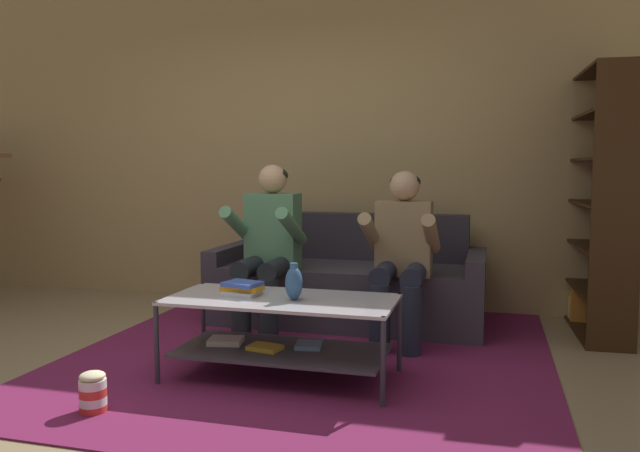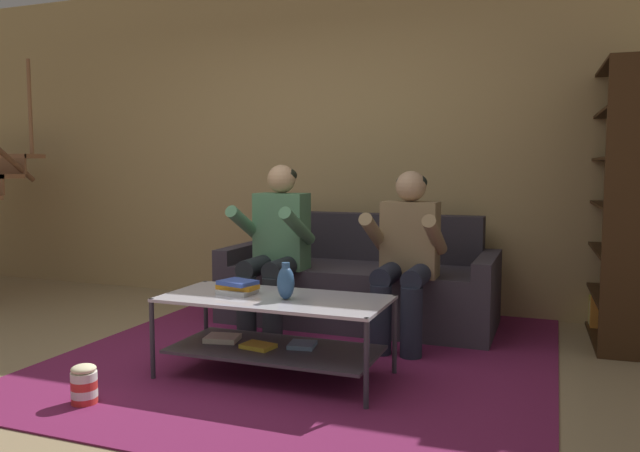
{
  "view_description": "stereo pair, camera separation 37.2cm",
  "coord_description": "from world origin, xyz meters",
  "px_view_note": "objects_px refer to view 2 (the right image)",
  "views": [
    {
      "loc": [
        1.64,
        -2.89,
        1.21
      ],
      "look_at": [
        0.6,
        0.9,
        0.84
      ],
      "focal_mm": 35.0,
      "sensor_mm": 36.0,
      "label": 1
    },
    {
      "loc": [
        1.99,
        -2.77,
        1.21
      ],
      "look_at": [
        0.6,
        0.9,
        0.84
      ],
      "focal_mm": 35.0,
      "sensor_mm": 36.0,
      "label": 2
    }
  ],
  "objects_px": {
    "person_seated_left": "(276,241)",
    "popcorn_tub": "(84,385)",
    "book_stack": "(238,287)",
    "couch": "(359,286)",
    "person_seated_right": "(406,250)",
    "coffee_table": "(273,324)",
    "bookshelf": "(625,218)",
    "vase": "(286,282)"
  },
  "relations": [
    {
      "from": "coffee_table",
      "to": "vase",
      "type": "distance_m",
      "value": 0.28
    },
    {
      "from": "book_stack",
      "to": "popcorn_tub",
      "type": "distance_m",
      "value": 0.98
    },
    {
      "from": "coffee_table",
      "to": "bookshelf",
      "type": "height_order",
      "value": "bookshelf"
    },
    {
      "from": "book_stack",
      "to": "bookshelf",
      "type": "distance_m",
      "value": 2.74
    },
    {
      "from": "couch",
      "to": "bookshelf",
      "type": "relative_size",
      "value": 1.09
    },
    {
      "from": "person_seated_right",
      "to": "bookshelf",
      "type": "bearing_deg",
      "value": 27.43
    },
    {
      "from": "coffee_table",
      "to": "bookshelf",
      "type": "relative_size",
      "value": 0.68
    },
    {
      "from": "person_seated_right",
      "to": "book_stack",
      "type": "xyz_separation_m",
      "value": [
        -0.8,
        -0.89,
        -0.14
      ]
    },
    {
      "from": "person_seated_right",
      "to": "book_stack",
      "type": "height_order",
      "value": "person_seated_right"
    },
    {
      "from": "couch",
      "to": "person_seated_right",
      "type": "height_order",
      "value": "person_seated_right"
    },
    {
      "from": "couch",
      "to": "vase",
      "type": "distance_m",
      "value": 1.47
    },
    {
      "from": "coffee_table",
      "to": "popcorn_tub",
      "type": "distance_m",
      "value": 1.05
    },
    {
      "from": "coffee_table",
      "to": "vase",
      "type": "relative_size",
      "value": 6.19
    },
    {
      "from": "vase",
      "to": "book_stack",
      "type": "relative_size",
      "value": 0.88
    },
    {
      "from": "couch",
      "to": "person_seated_right",
      "type": "distance_m",
      "value": 0.79
    },
    {
      "from": "popcorn_tub",
      "to": "person_seated_right",
      "type": "bearing_deg",
      "value": 51.68
    },
    {
      "from": "couch",
      "to": "bookshelf",
      "type": "xyz_separation_m",
      "value": [
        1.87,
        0.21,
        0.57
      ]
    },
    {
      "from": "bookshelf",
      "to": "vase",
      "type": "bearing_deg",
      "value": -138.3
    },
    {
      "from": "couch",
      "to": "person_seated_right",
      "type": "relative_size",
      "value": 1.75
    },
    {
      "from": "person_seated_right",
      "to": "popcorn_tub",
      "type": "bearing_deg",
      "value": -128.32
    },
    {
      "from": "coffee_table",
      "to": "book_stack",
      "type": "distance_m",
      "value": 0.31
    },
    {
      "from": "couch",
      "to": "popcorn_tub",
      "type": "relative_size",
      "value": 9.8
    },
    {
      "from": "coffee_table",
      "to": "vase",
      "type": "xyz_separation_m",
      "value": [
        0.1,
        -0.04,
        0.26
      ]
    },
    {
      "from": "popcorn_tub",
      "to": "book_stack",
      "type": "bearing_deg",
      "value": 56.48
    },
    {
      "from": "person_seated_left",
      "to": "coffee_table",
      "type": "distance_m",
      "value": 1.06
    },
    {
      "from": "bookshelf",
      "to": "person_seated_left",
      "type": "bearing_deg",
      "value": -163.09
    },
    {
      "from": "person_seated_left",
      "to": "bookshelf",
      "type": "bearing_deg",
      "value": 16.91
    },
    {
      "from": "coffee_table",
      "to": "popcorn_tub",
      "type": "bearing_deg",
      "value": -134.71
    },
    {
      "from": "book_stack",
      "to": "popcorn_tub",
      "type": "bearing_deg",
      "value": -123.52
    },
    {
      "from": "couch",
      "to": "vase",
      "type": "relative_size",
      "value": 9.92
    },
    {
      "from": "book_stack",
      "to": "couch",
      "type": "bearing_deg",
      "value": 77.33
    },
    {
      "from": "person_seated_right",
      "to": "popcorn_tub",
      "type": "height_order",
      "value": "person_seated_right"
    },
    {
      "from": "person_seated_right",
      "to": "bookshelf",
      "type": "height_order",
      "value": "bookshelf"
    },
    {
      "from": "person_seated_left",
      "to": "popcorn_tub",
      "type": "distance_m",
      "value": 1.76
    },
    {
      "from": "person_seated_left",
      "to": "book_stack",
      "type": "bearing_deg",
      "value": -79.29
    },
    {
      "from": "person_seated_right",
      "to": "vase",
      "type": "distance_m",
      "value": 1.05
    },
    {
      "from": "bookshelf",
      "to": "popcorn_tub",
      "type": "height_order",
      "value": "bookshelf"
    },
    {
      "from": "person_seated_left",
      "to": "person_seated_right",
      "type": "relative_size",
      "value": 1.04
    },
    {
      "from": "couch",
      "to": "person_seated_left",
      "type": "height_order",
      "value": "person_seated_left"
    },
    {
      "from": "vase",
      "to": "popcorn_tub",
      "type": "xyz_separation_m",
      "value": [
        -0.82,
        -0.7,
        -0.46
      ]
    },
    {
      "from": "vase",
      "to": "person_seated_right",
      "type": "bearing_deg",
      "value": 63.3
    },
    {
      "from": "person_seated_left",
      "to": "vase",
      "type": "bearing_deg",
      "value": -62.07
    }
  ]
}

